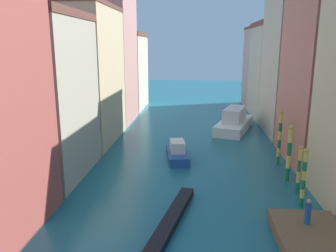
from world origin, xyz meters
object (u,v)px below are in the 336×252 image
mooring_pole_3 (280,138)px  vaporetto_white (234,122)px  mooring_pole_2 (289,153)px  mooring_pole_0 (304,177)px  waterfront_dock (310,236)px  gondola_black (168,226)px  mooring_pole_1 (299,169)px  motorboat_0 (177,153)px  person_on_dock (308,212)px

mooring_pole_3 → vaporetto_white: bearing=101.8°
mooring_pole_2 → mooring_pole_0: bearing=-92.7°
waterfront_dock → mooring_pole_0: 4.98m
gondola_black → mooring_pole_1: bearing=33.1°
mooring_pole_0 → mooring_pole_3: mooring_pole_3 is taller
mooring_pole_0 → vaporetto_white: 22.51m
waterfront_dock → gondola_black: 8.42m
vaporetto_white → mooring_pole_2: bearing=-81.3°
mooring_pole_3 → motorboat_0: (-9.79, 0.61, -1.96)m
person_on_dock → vaporetto_white: bearing=93.5°
waterfront_dock → mooring_pole_1: mooring_pole_1 is taller
waterfront_dock → mooring_pole_0: bearing=79.7°
waterfront_dock → gondola_black: bearing=175.6°
mooring_pole_2 → gondola_black: 13.10m
waterfront_dock → mooring_pole_3: bearing=84.9°
mooring_pole_2 → mooring_pole_3: mooring_pole_3 is taller
mooring_pole_3 → vaporetto_white: (-2.81, 13.41, -1.53)m
gondola_black → motorboat_0: bearing=90.9°
gondola_black → vaporetto_white: bearing=75.5°
person_on_dock → waterfront_dock: bearing=-88.6°
mooring_pole_1 → motorboat_0: (-9.76, 7.24, -1.26)m
mooring_pole_0 → mooring_pole_3: (0.37, 8.94, 0.45)m
waterfront_dock → gondola_black: size_ratio=0.47×
mooring_pole_2 → mooring_pole_3: 4.06m
waterfront_dock → vaporetto_white: size_ratio=0.48×
vaporetto_white → gondola_black: size_ratio=0.98×
mooring_pole_1 → mooring_pole_3: (0.03, 6.63, 0.71)m
mooring_pole_2 → vaporetto_white: 17.71m
person_on_dock → gondola_black: bearing=-179.4°
mooring_pole_3 → waterfront_dock: bearing=-95.1°
mooring_pole_0 → gondola_black: bearing=-157.0°
vaporetto_white → motorboat_0: (-6.97, -12.80, -0.44)m
mooring_pole_3 → gondola_black: 16.21m
waterfront_dock → gondola_black: (-8.39, 0.64, -0.12)m
mooring_pole_2 → motorboat_0: 10.86m
mooring_pole_1 → vaporetto_white: 20.25m
waterfront_dock → gondola_black: waterfront_dock is taller
person_on_dock → vaporetto_white: (-1.60, 26.17, -0.36)m
waterfront_dock → mooring_pole_3: 13.73m
motorboat_0 → mooring_pole_2: bearing=-25.8°
motorboat_0 → vaporetto_white: bearing=61.4°
mooring_pole_1 → mooring_pole_3: size_ratio=0.73×
person_on_dock → gondola_black: 8.47m
vaporetto_white → person_on_dock: bearing=-86.5°
waterfront_dock → vaporetto_white: bearing=93.4°
mooring_pole_0 → motorboat_0: 13.50m
waterfront_dock → person_on_dock: (-0.02, 0.73, 1.13)m
mooring_pole_3 → mooring_pole_1: bearing=-90.2°
waterfront_dock → mooring_pole_2: 9.72m
waterfront_dock → mooring_pole_1: (1.17, 6.86, 1.58)m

